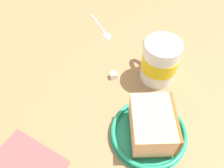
# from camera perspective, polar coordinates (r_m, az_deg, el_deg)

# --- Properties ---
(ground_plane) EXTENTS (1.26, 1.26, 0.03)m
(ground_plane) POSITION_cam_1_polar(r_m,az_deg,el_deg) (0.51, 2.82, -4.65)
(ground_plane) COLOR #936D47
(small_plate) EXTENTS (0.15, 0.15, 0.02)m
(small_plate) POSITION_cam_1_polar(r_m,az_deg,el_deg) (0.45, 9.24, -12.08)
(small_plate) COLOR #1E8C66
(small_plate) RESTS_ON ground_plane
(cake_slice) EXTENTS (0.13, 0.12, 0.06)m
(cake_slice) POSITION_cam_1_polar(r_m,az_deg,el_deg) (0.43, 10.18, -10.14)
(cake_slice) COLOR brown
(cake_slice) RESTS_ON small_plate
(tea_mug) EXTENTS (0.11, 0.08, 0.10)m
(tea_mug) POSITION_cam_1_polar(r_m,az_deg,el_deg) (0.51, 11.72, 5.96)
(tea_mug) COLOR white
(tea_mug) RESTS_ON ground_plane
(teaspoon) EXTENTS (0.12, 0.04, 0.01)m
(teaspoon) POSITION_cam_1_polar(r_m,az_deg,el_deg) (0.65, -2.05, 13.29)
(teaspoon) COLOR silver
(teaspoon) RESTS_ON ground_plane
(sugar_cube) EXTENTS (0.02, 0.02, 0.01)m
(sugar_cube) POSITION_cam_1_polar(r_m,az_deg,el_deg) (0.53, 0.43, 2.27)
(sugar_cube) COLOR white
(sugar_cube) RESTS_ON ground_plane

